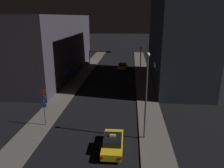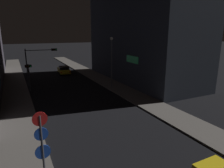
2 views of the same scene
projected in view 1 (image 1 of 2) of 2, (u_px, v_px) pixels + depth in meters
sidewalk_left at (79, 78)px, 43.89m from camera, size 2.98×66.89×0.13m
sidewalk_right at (143, 79)px, 42.87m from camera, size 2.98×66.89×0.13m
building_facade_left at (54, 45)px, 45.76m from camera, size 8.91×33.59×11.93m
building_facade_right at (179, 20)px, 37.91m from camera, size 8.13×21.60×22.01m
taxi at (113, 143)px, 20.01m from camera, size 1.87×4.48×1.62m
far_car at (123, 66)px, 50.93m from camera, size 2.15×4.58×1.42m
traffic_light_overhead at (98, 57)px, 44.57m from camera, size 4.34×0.41×5.19m
traffic_light_left_kerb at (87, 67)px, 42.22m from camera, size 0.80×0.42×3.50m
sign_pole_left at (44, 104)px, 23.87m from camera, size 0.64×0.10×4.20m
street_lamp_near_block at (146, 90)px, 20.66m from camera, size 0.39×0.39×8.49m
street_lamp_far_block at (140, 63)px, 37.60m from camera, size 0.39×0.39×6.66m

